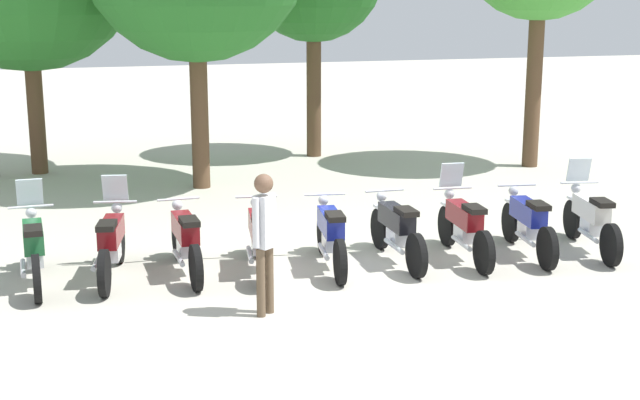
{
  "coord_description": "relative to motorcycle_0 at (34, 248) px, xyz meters",
  "views": [
    {
      "loc": [
        -3.89,
        -11.81,
        3.86
      ],
      "look_at": [
        0.0,
        0.5,
        0.9
      ],
      "focal_mm": 49.7,
      "sensor_mm": 36.0,
      "label": 1
    }
  ],
  "objects": [
    {
      "name": "motorcycle_0",
      "position": [
        0.0,
        0.0,
        0.0
      ],
      "size": [
        0.62,
        2.19,
        1.37
      ],
      "rotation": [
        0.0,
        0.0,
        1.59
      ],
      "color": "black",
      "rests_on": "ground_plane"
    },
    {
      "name": "motorcycle_1",
      "position": [
        1.04,
        -0.04,
        0.0
      ],
      "size": [
        0.76,
        2.16,
        1.37
      ],
      "rotation": [
        0.0,
        0.0,
        1.36
      ],
      "color": "black",
      "rests_on": "ground_plane"
    },
    {
      "name": "motorcycle_8",
      "position": [
        8.24,
        -0.89,
        0.0
      ],
      "size": [
        0.77,
        2.16,
        1.37
      ],
      "rotation": [
        0.0,
        0.0,
        1.35
      ],
      "color": "black",
      "rests_on": "ground_plane"
    },
    {
      "name": "person_0",
      "position": [
        2.73,
        -2.14,
        0.54
      ],
      "size": [
        0.37,
        0.33,
        1.79
      ],
      "rotation": [
        0.0,
        0.0,
        5.37
      ],
      "color": "brown",
      "rests_on": "ground_plane"
    },
    {
      "name": "motorcycle_6",
      "position": [
        6.18,
        -0.67,
        0.0
      ],
      "size": [
        0.63,
        2.19,
        1.37
      ],
      "rotation": [
        0.0,
        0.0,
        1.47
      ],
      "color": "black",
      "rests_on": "ground_plane"
    },
    {
      "name": "motorcycle_3",
      "position": [
        3.09,
        -0.34,
        -0.01
      ],
      "size": [
        0.71,
        2.18,
        0.99
      ],
      "rotation": [
        0.0,
        0.0,
        1.4
      ],
      "color": "black",
      "rests_on": "ground_plane"
    },
    {
      "name": "motorcycle_4",
      "position": [
        4.12,
        -0.5,
        -0.01
      ],
      "size": [
        0.69,
        2.18,
        0.99
      ],
      "rotation": [
        0.0,
        0.0,
        1.42
      ],
      "color": "black",
      "rests_on": "ground_plane"
    },
    {
      "name": "ground_plane",
      "position": [
        4.12,
        -0.49,
        -0.52
      ],
      "size": [
        80.0,
        80.0,
        0.0
      ],
      "primitive_type": "plane",
      "color": "#BCB7A8"
    },
    {
      "name": "motorcycle_7",
      "position": [
        7.21,
        -0.78,
        -0.01
      ],
      "size": [
        0.71,
        2.17,
        0.99
      ],
      "rotation": [
        0.0,
        0.0,
        1.4
      ],
      "color": "black",
      "rests_on": "ground_plane"
    },
    {
      "name": "motorcycle_5",
      "position": [
        5.15,
        -0.53,
        -0.01
      ],
      "size": [
        0.62,
        2.19,
        0.99
      ],
      "rotation": [
        0.0,
        0.0,
        1.54
      ],
      "color": "black",
      "rests_on": "ground_plane"
    },
    {
      "name": "motorcycle_2",
      "position": [
        2.06,
        -0.16,
        -0.01
      ],
      "size": [
        0.62,
        2.19,
        0.99
      ],
      "rotation": [
        0.0,
        0.0,
        1.58
      ],
      "color": "black",
      "rests_on": "ground_plane"
    }
  ]
}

